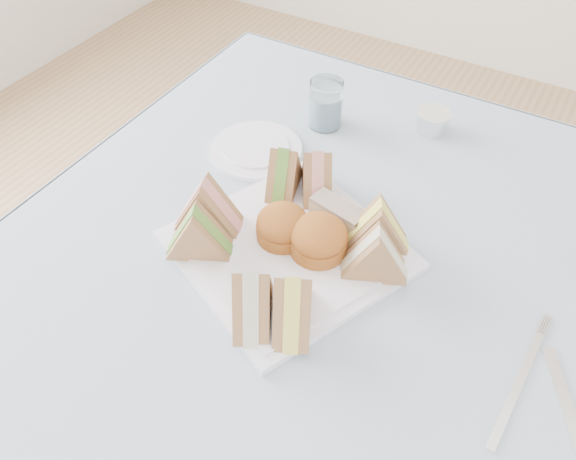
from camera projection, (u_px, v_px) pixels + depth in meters
The scene contains 20 objects.
floor at pixel (323, 449), 1.40m from camera, with size 4.00×4.00×0.00m, color #9E7751.
table at pixel (331, 375), 1.13m from camera, with size 0.90×0.90×0.74m, color brown.
tablecloth at pixel (344, 253), 0.86m from camera, with size 1.02×1.02×0.01m, color #A1BCD6.
serving_plate at pixel (288, 250), 0.85m from camera, with size 0.30×0.30×0.01m, color white.
sandwich_fl_a at pixel (206, 204), 0.84m from camera, with size 0.10×0.05×0.09m, color #A17455, non-canonical shape.
sandwich_fl_b at pixel (197, 231), 0.81m from camera, with size 0.10×0.05×0.09m, color #A17455, non-canonical shape.
sandwich_fr_a at pixel (293, 300), 0.72m from camera, with size 0.10×0.05×0.09m, color #A17455, non-canonical shape.
sandwich_fr_b at pixel (252, 295), 0.73m from camera, with size 0.10×0.05×0.09m, color #A17455, non-canonical shape.
sandwich_bl_a at pixel (284, 169), 0.91m from camera, with size 0.09×0.04×0.08m, color #A17455, non-canonical shape.
sandwich_bl_b at pixel (317, 173), 0.90m from camera, with size 0.10×0.04×0.09m, color #A17455, non-canonical shape.
sandwich_br_a at pixel (376, 252), 0.78m from camera, with size 0.10×0.05×0.09m, color #A17455, non-canonical shape.
sandwich_br_b at pixel (378, 224), 0.82m from camera, with size 0.10×0.05×0.09m, color #A17455, non-canonical shape.
scone_left at pixel (282, 225), 0.84m from camera, with size 0.08×0.08×0.05m, color #9B471E.
scone_right at pixel (319, 238), 0.82m from camera, with size 0.09×0.09×0.06m, color #9B471E.
pastry_slice at pixel (338, 215), 0.86m from camera, with size 0.09×0.04×0.04m, color beige.
side_plate at pixel (256, 150), 1.02m from camera, with size 0.17×0.17×0.01m, color white.
water_glass at pixel (326, 104), 1.05m from camera, with size 0.06×0.06×0.09m, color white.
tea_strainer at pixel (432, 122), 1.05m from camera, with size 0.07×0.07×0.04m, color white.
knife at pixel (573, 423), 0.67m from camera, with size 0.02×0.21×0.00m, color white.
fork at pixel (517, 388), 0.70m from camera, with size 0.01×0.19×0.00m, color white.
Camera 1 is at (0.21, -0.53, 1.39)m, focal length 35.00 mm.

